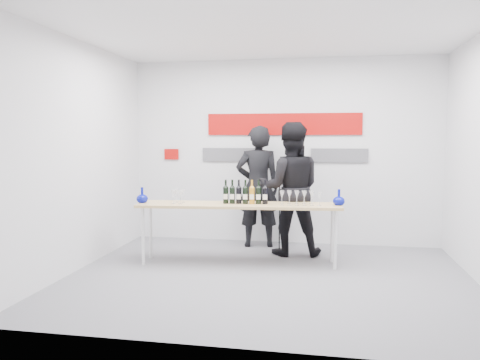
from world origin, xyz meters
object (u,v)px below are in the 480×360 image
(tasting_table, at_px, (239,208))
(presenter_left, at_px, (258,187))
(mic_stand, at_px, (279,223))
(presenter_right, at_px, (290,189))

(tasting_table, relative_size, presenter_left, 1.47)
(tasting_table, bearing_deg, mic_stand, 54.74)
(presenter_right, distance_m, mic_stand, 0.62)
(tasting_table, relative_size, presenter_right, 1.43)
(mic_stand, bearing_deg, presenter_right, -30.71)
(tasting_table, xyz_separation_m, presenter_left, (0.12, 1.06, 0.19))
(presenter_right, bearing_deg, presenter_left, -44.91)
(presenter_right, bearing_deg, tasting_table, 37.57)
(presenter_left, bearing_deg, tasting_table, 72.53)
(presenter_left, relative_size, mic_stand, 1.39)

